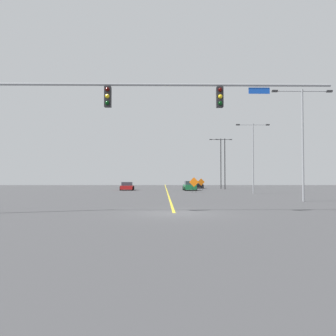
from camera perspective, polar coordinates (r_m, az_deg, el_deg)
name	(u,v)px	position (r m, az deg, el deg)	size (l,w,h in m)	color
ground	(174,213)	(17.53, 1.04, -7.56)	(173.08, 173.08, 0.00)	#444447
road_centre_stripe	(166,188)	(65.54, -0.32, -3.43)	(0.16, 96.15, 0.01)	yellow
traffic_signal_assembly	(114,107)	(18.00, -9.10, 10.12)	(17.45, 0.44, 7.07)	gray
street_lamp_far_right	(303,134)	(28.83, 21.62, 5.30)	(4.77, 0.24, 8.83)	gray
street_lamp_far_left	(253,152)	(42.65, 14.05, 2.63)	(4.09, 0.24, 8.53)	gray
street_lamp_mid_right	(221,159)	(63.22, 8.84, 1.46)	(4.16, 0.24, 9.22)	black
street_lamp_mid_left	(224,162)	(60.12, 9.40, 1.07)	(1.69, 0.24, 8.86)	black
construction_sign_median_far	(194,183)	(44.84, 4.37, -2.49)	(1.28, 0.24, 2.02)	orange
construction_sign_right_shoulder	(201,183)	(56.66, 5.56, -2.45)	(1.22, 0.07, 1.90)	orange
car_black_distant	(198,185)	(66.09, 5.00, -2.85)	(2.02, 4.39, 1.35)	black
car_green_far	(190,186)	(53.33, 3.65, -3.03)	(2.01, 4.54, 1.48)	#196B38
car_red_mid	(127,186)	(54.99, -6.85, -3.06)	(2.25, 4.52, 1.31)	red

